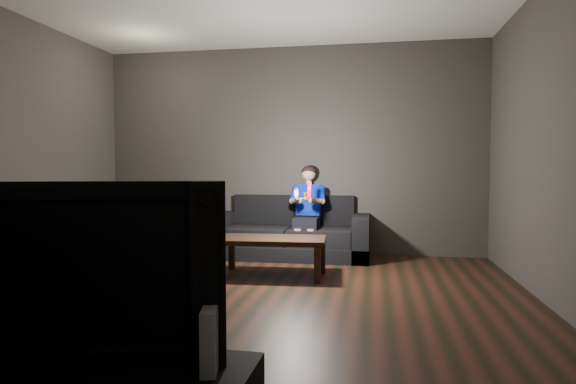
# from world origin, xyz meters

# --- Properties ---
(floor) EXTENTS (5.00, 5.00, 0.00)m
(floor) POSITION_xyz_m (0.00, 0.00, 0.00)
(floor) COLOR black
(floor) RESTS_ON ground
(back_wall) EXTENTS (5.00, 0.04, 2.70)m
(back_wall) POSITION_xyz_m (0.00, 2.50, 1.35)
(back_wall) COLOR #3B3834
(back_wall) RESTS_ON ground
(right_wall) EXTENTS (0.04, 5.00, 2.70)m
(right_wall) POSITION_xyz_m (2.50, 0.00, 1.35)
(right_wall) COLOR #3B3834
(right_wall) RESTS_ON ground
(sofa) EXTENTS (1.97, 0.85, 0.76)m
(sofa) POSITION_xyz_m (0.06, 2.20, 0.25)
(sofa) COLOR black
(sofa) RESTS_ON floor
(child) EXTENTS (0.44, 0.54, 1.08)m
(child) POSITION_xyz_m (0.29, 2.15, 0.67)
(child) COLOR black
(child) RESTS_ON sofa
(wii_remote_red) EXTENTS (0.05, 0.07, 0.18)m
(wii_remote_red) POSITION_xyz_m (0.37, 1.73, 0.87)
(wii_remote_red) COLOR #F0083E
(wii_remote_red) RESTS_ON child
(nunchuk_white) EXTENTS (0.07, 0.10, 0.14)m
(nunchuk_white) POSITION_xyz_m (0.21, 1.73, 0.83)
(nunchuk_white) COLOR white
(nunchuk_white) RESTS_ON child
(wii_remote_black) EXTENTS (0.05, 0.14, 0.03)m
(wii_remote_black) POSITION_xyz_m (-0.82, 2.12, 0.55)
(wii_remote_black) COLOR black
(wii_remote_black) RESTS_ON sofa
(coffee_table) EXTENTS (1.14, 0.62, 0.40)m
(coffee_table) POSITION_xyz_m (0.06, 1.08, 0.35)
(coffee_table) COLOR black
(coffee_table) RESTS_ON floor
(tv) EXTENTS (1.07, 0.46, 0.62)m
(tv) POSITION_xyz_m (0.06, -2.27, 0.77)
(tv) COLOR black
(tv) RESTS_ON media_console
(wii_console) EXTENTS (0.08, 0.17, 0.21)m
(wii_console) POSITION_xyz_m (0.58, -2.27, 0.57)
(wii_console) COLOR white
(wii_console) RESTS_ON media_console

